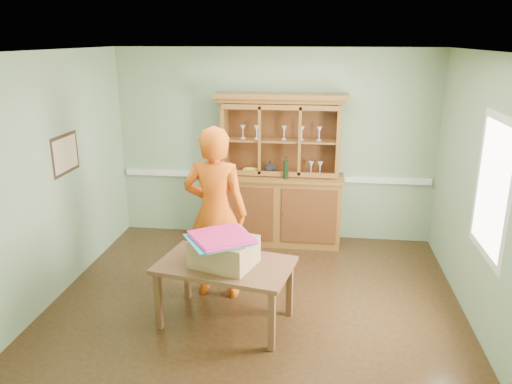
# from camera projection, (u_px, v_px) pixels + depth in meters

# --- Properties ---
(floor) EXTENTS (4.50, 4.50, 0.00)m
(floor) POSITION_uv_depth(u_px,v_px,m) (256.00, 301.00, 5.59)
(floor) COLOR #432D15
(floor) RESTS_ON ground
(ceiling) EXTENTS (4.50, 4.50, 0.00)m
(ceiling) POSITION_uv_depth(u_px,v_px,m) (256.00, 51.00, 4.78)
(ceiling) COLOR white
(ceiling) RESTS_ON wall_back
(wall_back) EXTENTS (4.50, 0.00, 4.50)m
(wall_back) POSITION_uv_depth(u_px,v_px,m) (274.00, 146.00, 7.08)
(wall_back) COLOR #83A37A
(wall_back) RESTS_ON floor
(wall_left) EXTENTS (0.00, 4.00, 4.00)m
(wall_left) POSITION_uv_depth(u_px,v_px,m) (53.00, 178.00, 5.46)
(wall_left) COLOR #83A37A
(wall_left) RESTS_ON floor
(wall_right) EXTENTS (0.00, 4.00, 4.00)m
(wall_right) POSITION_uv_depth(u_px,v_px,m) (482.00, 194.00, 4.91)
(wall_right) COLOR #83A37A
(wall_right) RESTS_ON floor
(wall_front) EXTENTS (4.50, 0.00, 4.50)m
(wall_front) POSITION_uv_depth(u_px,v_px,m) (217.00, 271.00, 3.29)
(wall_front) COLOR #83A37A
(wall_front) RESTS_ON floor
(chair_rail) EXTENTS (4.41, 0.05, 0.08)m
(chair_rail) POSITION_uv_depth(u_px,v_px,m) (274.00, 177.00, 7.19)
(chair_rail) COLOR white
(chair_rail) RESTS_ON wall_back
(framed_map) EXTENTS (0.03, 0.60, 0.46)m
(framed_map) POSITION_uv_depth(u_px,v_px,m) (66.00, 154.00, 5.68)
(framed_map) COLOR #312113
(framed_map) RESTS_ON wall_left
(window_panel) EXTENTS (0.03, 0.96, 1.36)m
(window_panel) POSITION_uv_depth(u_px,v_px,m) (492.00, 188.00, 4.59)
(window_panel) COLOR white
(window_panel) RESTS_ON wall_right
(china_hutch) EXTENTS (1.79, 0.59, 2.11)m
(china_hutch) POSITION_uv_depth(u_px,v_px,m) (279.00, 192.00, 7.02)
(china_hutch) COLOR brown
(china_hutch) RESTS_ON floor
(dining_table) EXTENTS (1.45, 1.03, 0.66)m
(dining_table) POSITION_uv_depth(u_px,v_px,m) (225.00, 270.00, 5.02)
(dining_table) COLOR brown
(dining_table) RESTS_ON floor
(cardboard_box) EXTENTS (0.70, 0.62, 0.27)m
(cardboard_box) POSITION_uv_depth(u_px,v_px,m) (224.00, 252.00, 4.93)
(cardboard_box) COLOR tan
(cardboard_box) RESTS_ON dining_table
(kite_stack) EXTENTS (0.73, 0.73, 0.04)m
(kite_stack) POSITION_uv_depth(u_px,v_px,m) (220.00, 238.00, 4.85)
(kite_stack) COLOR #3BC96E
(kite_stack) RESTS_ON cardboard_box
(person) EXTENTS (0.73, 0.50, 1.95)m
(person) POSITION_uv_depth(u_px,v_px,m) (216.00, 213.00, 5.48)
(person) COLOR #DA570D
(person) RESTS_ON floor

